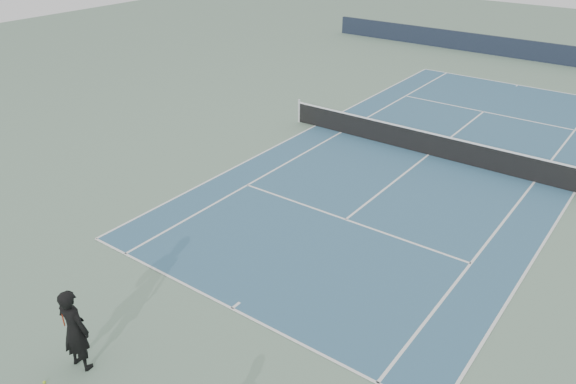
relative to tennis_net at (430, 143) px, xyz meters
The scene contains 6 objects.
ground 0.50m from the tennis_net, ahead, with size 80.00×80.00×0.00m, color slate.
court_surface 0.50m from the tennis_net, ahead, with size 10.97×23.77×0.01m, color #335D79.
tennis_net is the anchor object (origin of this frame).
windscreen_far 17.89m from the tennis_net, 90.00° to the left, with size 30.00×0.25×1.20m, color black.
tennis_player 15.35m from the tennis_net, 95.18° to the right, with size 0.86×0.64×2.03m.
tennis_ball 16.17m from the tennis_net, 95.60° to the right, with size 0.07×0.07×0.07m, color #B4D92C.
Camera 1 is at (7.73, -19.98, 9.12)m, focal length 35.00 mm.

